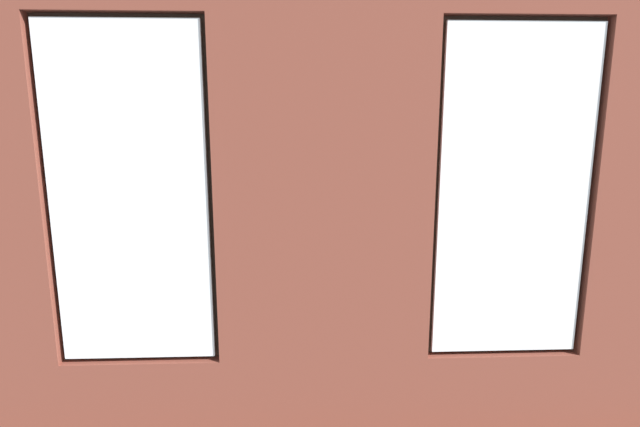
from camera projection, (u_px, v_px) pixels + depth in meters
name	position (u px, v px, depth m)	size (l,w,h in m)	color
ground_plane	(312.00, 301.00, 5.87)	(6.45, 6.28, 0.10)	brown
brick_wall_with_windows	(324.00, 199.00, 2.84)	(5.85, 0.30, 3.30)	brown
white_wall_right	(39.00, 159.00, 5.23)	(0.10, 5.28, 3.30)	silver
couch_by_window	(219.00, 358.00, 3.69)	(1.79, 0.87, 0.80)	black
couch_left	(502.00, 269.00, 5.84)	(0.89, 1.75, 0.80)	black
coffee_table	(332.00, 261.00, 5.98)	(1.51, 0.74, 0.43)	#A87547
cup_ceramic	(316.00, 251.00, 6.04)	(0.09, 0.09, 0.11)	#33567F
candle_jar	(343.00, 256.00, 5.85)	(0.08, 0.08, 0.10)	#B7333D
table_plant_small	(366.00, 244.00, 6.09)	(0.15, 0.15, 0.24)	#9E5638
remote_black	(294.00, 259.00, 5.84)	(0.05, 0.17, 0.02)	black
media_console	(96.00, 275.00, 5.95)	(1.03, 0.42, 0.46)	black
tv_flatscreen	(92.00, 223.00, 5.83)	(1.13, 0.20, 0.80)	black
potted_plant_by_left_couch	(438.00, 236.00, 7.11)	(0.32, 0.32, 0.60)	#9E5638
potted_plant_foreground_right	(162.00, 218.00, 7.71)	(0.55, 0.55, 0.84)	beige
potted_plant_corner_near_left	(458.00, 208.00, 7.93)	(1.04, 1.04, 1.40)	gray
potted_plant_between_couches	(399.00, 326.00, 3.76)	(0.69, 0.65, 1.17)	gray
potted_plant_near_tv	(110.00, 264.00, 4.94)	(0.88, 0.86, 1.26)	#47423D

